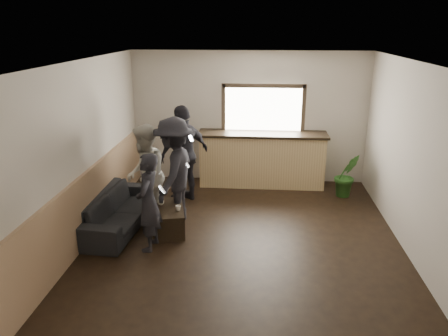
# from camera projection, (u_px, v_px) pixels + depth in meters

# --- Properties ---
(ground) EXTENTS (5.00, 6.00, 0.01)m
(ground) POSITION_uv_depth(u_px,v_px,m) (242.00, 242.00, 6.95)
(ground) COLOR black
(room_shell) EXTENTS (5.01, 6.01, 2.80)m
(room_shell) POSITION_uv_depth(u_px,v_px,m) (194.00, 153.00, 6.55)
(room_shell) COLOR silver
(room_shell) RESTS_ON ground
(bar_counter) EXTENTS (2.70, 0.68, 2.13)m
(bar_counter) POSITION_uv_depth(u_px,v_px,m) (262.00, 156.00, 9.28)
(bar_counter) COLOR tan
(bar_counter) RESTS_ON ground
(sofa) EXTENTS (0.97, 2.13, 0.60)m
(sofa) POSITION_uv_depth(u_px,v_px,m) (118.00, 210.00, 7.42)
(sofa) COLOR black
(sofa) RESTS_ON ground
(coffee_table) EXTENTS (0.70, 1.00, 0.41)m
(coffee_table) POSITION_uv_depth(u_px,v_px,m) (168.00, 219.00, 7.32)
(coffee_table) COLOR black
(coffee_table) RESTS_ON ground
(cup_a) EXTENTS (0.16, 0.16, 0.09)m
(cup_a) POSITION_uv_depth(u_px,v_px,m) (161.00, 202.00, 7.36)
(cup_a) COLOR silver
(cup_a) RESTS_ON coffee_table
(cup_b) EXTENTS (0.10, 0.10, 0.08)m
(cup_b) POSITION_uv_depth(u_px,v_px,m) (178.00, 208.00, 7.13)
(cup_b) COLOR silver
(cup_b) RESTS_ON coffee_table
(potted_plant) EXTENTS (0.58, 0.52, 0.88)m
(potted_plant) POSITION_uv_depth(u_px,v_px,m) (347.00, 175.00, 8.70)
(potted_plant) COLOR #2D6623
(potted_plant) RESTS_ON ground
(person_a) EXTENTS (0.46, 0.58, 1.53)m
(person_a) POSITION_uv_depth(u_px,v_px,m) (148.00, 202.00, 6.55)
(person_a) COLOR black
(person_a) RESTS_ON ground
(person_b) EXTENTS (0.80, 0.95, 1.73)m
(person_b) POSITION_uv_depth(u_px,v_px,m) (145.00, 175.00, 7.41)
(person_b) COLOR #B4B0A3
(person_b) RESTS_ON ground
(person_c) EXTENTS (0.84, 1.28, 1.86)m
(person_c) POSITION_uv_depth(u_px,v_px,m) (174.00, 171.00, 7.40)
(person_c) COLOR black
(person_c) RESTS_ON ground
(person_d) EXTENTS (1.09, 1.12, 1.89)m
(person_d) POSITION_uv_depth(u_px,v_px,m) (184.00, 154.00, 8.34)
(person_d) COLOR black
(person_d) RESTS_ON ground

